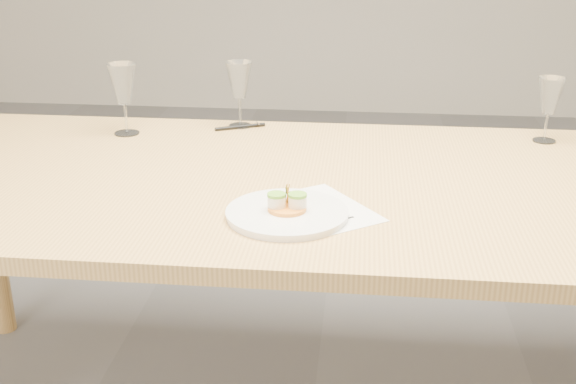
# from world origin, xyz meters

# --- Properties ---
(dining_table) EXTENTS (2.40, 1.00, 0.75)m
(dining_table) POSITION_xyz_m (0.00, 0.00, 0.68)
(dining_table) COLOR tan
(dining_table) RESTS_ON ground
(dinner_plate) EXTENTS (0.26, 0.26, 0.07)m
(dinner_plate) POSITION_xyz_m (-0.04, -0.25, 0.76)
(dinner_plate) COLOR white
(dinner_plate) RESTS_ON dining_table
(recipe_sheet) EXTENTS (0.31, 0.33, 0.00)m
(recipe_sheet) POSITION_xyz_m (0.02, -0.21, 0.75)
(recipe_sheet) COLOR white
(recipe_sheet) RESTS_ON dining_table
(ballpoint_pen) EXTENTS (0.15, 0.08, 0.01)m
(ballpoint_pen) POSITION_xyz_m (-0.25, 0.41, 0.76)
(ballpoint_pen) COLOR black
(ballpoint_pen) RESTS_ON dining_table
(wine_glass_0) EXTENTS (0.08, 0.08, 0.21)m
(wine_glass_0) POSITION_xyz_m (-0.58, 0.32, 0.90)
(wine_glass_0) COLOR white
(wine_glass_0) RESTS_ON dining_table
(wine_glass_1) EXTENTS (0.08, 0.08, 0.20)m
(wine_glass_1) POSITION_xyz_m (-0.26, 0.44, 0.89)
(wine_glass_1) COLOR white
(wine_glass_1) RESTS_ON dining_table
(wine_glass_2) EXTENTS (0.07, 0.07, 0.18)m
(wine_glass_2) POSITION_xyz_m (0.63, 0.37, 0.88)
(wine_glass_2) COLOR white
(wine_glass_2) RESTS_ON dining_table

